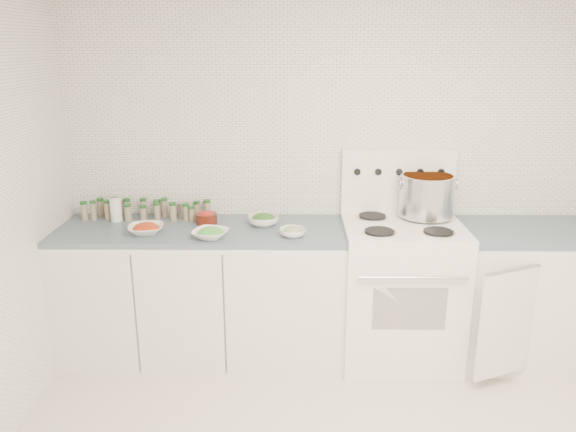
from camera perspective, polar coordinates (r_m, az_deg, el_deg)
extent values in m
cube|color=white|center=(3.84, 3.96, 5.20)|extent=(3.50, 0.02, 2.50)
cube|color=white|center=(3.83, -8.55, -7.87)|extent=(1.85, 0.62, 0.86)
cube|color=#415462|center=(3.67, -8.86, -1.48)|extent=(1.85, 0.62, 0.03)
cube|color=white|center=(3.82, 11.26, -7.62)|extent=(0.76, 0.65, 0.92)
cube|color=black|center=(3.53, 12.22, -9.18)|extent=(0.45, 0.01, 0.28)
cylinder|color=silver|center=(3.40, 12.59, -6.16)|extent=(0.65, 0.02, 0.02)
cube|color=white|center=(3.66, 11.68, -0.97)|extent=(0.76, 0.65, 0.01)
cube|color=white|center=(3.88, 11.07, 3.49)|extent=(0.76, 0.06, 0.43)
cylinder|color=silver|center=(3.47, 9.26, -1.63)|extent=(0.21, 0.21, 0.01)
cylinder|color=black|center=(3.47, 9.26, -1.53)|extent=(0.18, 0.18, 0.01)
cylinder|color=silver|center=(3.55, 15.02, -1.61)|extent=(0.21, 0.21, 0.01)
cylinder|color=black|center=(3.54, 15.03, -1.52)|extent=(0.18, 0.18, 0.01)
cylinder|color=silver|center=(3.77, 8.56, -0.07)|extent=(0.21, 0.21, 0.01)
cylinder|color=black|center=(3.77, 8.56, 0.02)|extent=(0.18, 0.18, 0.01)
cylinder|color=silver|center=(3.84, 13.89, -0.08)|extent=(0.21, 0.21, 0.01)
cylinder|color=black|center=(3.84, 13.89, 0.00)|extent=(0.18, 0.18, 0.01)
cylinder|color=black|center=(3.79, 7.05, 4.49)|extent=(0.04, 0.02, 0.04)
cylinder|color=black|center=(3.80, 9.15, 4.47)|extent=(0.04, 0.02, 0.04)
cylinder|color=black|center=(3.83, 11.23, 4.43)|extent=(0.04, 0.02, 0.04)
cylinder|color=black|center=(3.86, 13.28, 4.39)|extent=(0.04, 0.02, 0.04)
cylinder|color=black|center=(3.89, 15.30, 4.35)|extent=(0.04, 0.02, 0.04)
cube|color=white|center=(4.08, 22.75, -7.48)|extent=(0.89, 0.62, 0.86)
cube|color=#415462|center=(3.93, 23.50, -1.48)|extent=(0.89, 0.62, 0.03)
cube|color=white|center=(3.67, 21.28, -10.17)|extent=(0.37, 0.18, 0.70)
cylinder|color=silver|center=(3.80, 13.91, 2.05)|extent=(0.36, 0.36, 0.27)
cylinder|color=orange|center=(3.77, 14.04, 3.83)|extent=(0.32, 0.32, 0.03)
torus|color=silver|center=(3.75, 11.26, 3.29)|extent=(0.01, 0.09, 0.09)
torus|color=silver|center=(3.83, 16.67, 3.20)|extent=(0.01, 0.09, 0.09)
imported|color=white|center=(3.62, -14.23, -1.32)|extent=(0.25, 0.25, 0.05)
ellipsoid|color=#BC3010|center=(3.62, -14.24, -1.16)|extent=(0.16, 0.16, 0.07)
imported|color=white|center=(3.46, -7.88, -1.83)|extent=(0.26, 0.26, 0.05)
ellipsoid|color=green|center=(3.45, -7.88, -1.66)|extent=(0.15, 0.15, 0.07)
imported|color=white|center=(3.67, -2.51, -0.44)|extent=(0.23, 0.23, 0.06)
ellipsoid|color=#255317|center=(3.67, -2.52, -0.18)|extent=(0.15, 0.15, 0.07)
imported|color=white|center=(3.45, 0.49, -1.69)|extent=(0.18, 0.18, 0.05)
ellipsoid|color=#305421|center=(3.45, 0.49, -1.47)|extent=(0.12, 0.12, 0.05)
cylinder|color=#50190D|center=(3.74, -8.28, -0.25)|extent=(0.14, 0.14, 0.07)
ellipsoid|color=#AD0C1D|center=(3.73, -8.29, 0.11)|extent=(0.10, 0.10, 0.05)
cylinder|color=white|center=(3.91, -17.08, 0.57)|extent=(0.09, 0.09, 0.15)
cylinder|color=gray|center=(3.90, -10.61, 0.63)|extent=(0.10, 0.10, 0.10)
cylinder|color=gray|center=(4.06, -18.47, 0.72)|extent=(0.04, 0.04, 0.11)
cylinder|color=#164E1A|center=(4.04, -18.56, 1.59)|extent=(0.05, 0.05, 0.02)
cylinder|color=gray|center=(4.02, -17.19, 0.76)|extent=(0.04, 0.04, 0.12)
cylinder|color=#164E1A|center=(4.01, -17.27, 1.70)|extent=(0.04, 0.04, 0.02)
cylinder|color=gray|center=(4.01, -16.00, 0.73)|extent=(0.04, 0.04, 0.11)
cylinder|color=#164E1A|center=(3.99, -16.07, 1.59)|extent=(0.04, 0.04, 0.02)
cylinder|color=gray|center=(3.98, -14.44, 0.74)|extent=(0.04, 0.04, 0.11)
cylinder|color=#164E1A|center=(3.96, -14.51, 1.62)|extent=(0.04, 0.04, 0.02)
cylinder|color=gray|center=(3.96, -13.11, 0.66)|extent=(0.05, 0.05, 0.10)
cylinder|color=#164E1A|center=(3.94, -13.16, 1.47)|extent=(0.05, 0.05, 0.02)
cylinder|color=gray|center=(3.93, -12.41, 0.73)|extent=(0.04, 0.04, 0.12)
cylinder|color=#164E1A|center=(3.91, -12.48, 1.67)|extent=(0.04, 0.04, 0.02)
cylinder|color=gray|center=(3.90, -9.23, 0.61)|extent=(0.04, 0.04, 0.09)
cylinder|color=#164E1A|center=(3.89, -9.26, 1.37)|extent=(0.04, 0.04, 0.02)
cylinder|color=gray|center=(3.88, -8.20, 0.65)|extent=(0.04, 0.04, 0.10)
cylinder|color=#164E1A|center=(3.86, -8.24, 1.51)|extent=(0.05, 0.05, 0.02)
cylinder|color=gray|center=(3.98, -19.16, 0.41)|extent=(0.04, 0.04, 0.12)
cylinder|color=#164E1A|center=(3.97, -19.25, 1.34)|extent=(0.04, 0.04, 0.02)
cylinder|color=gray|center=(3.96, -17.87, 0.45)|extent=(0.04, 0.04, 0.12)
cylinder|color=#164E1A|center=(3.95, -17.96, 1.40)|extent=(0.04, 0.04, 0.02)
cylinder|color=gray|center=(3.90, -15.95, 0.23)|extent=(0.05, 0.05, 0.10)
cylinder|color=#164E1A|center=(3.89, -16.02, 1.06)|extent=(0.05, 0.05, 0.02)
cylinder|color=gray|center=(3.88, -14.49, 0.17)|extent=(0.04, 0.04, 0.09)
cylinder|color=#164E1A|center=(3.87, -14.55, 0.93)|extent=(0.04, 0.04, 0.02)
cylinder|color=gray|center=(3.85, -13.17, 0.29)|extent=(0.04, 0.04, 0.11)
cylinder|color=#164E1A|center=(3.83, -13.23, 1.21)|extent=(0.04, 0.04, 0.02)
cylinder|color=gray|center=(3.84, -11.60, 0.31)|extent=(0.05, 0.05, 0.11)
cylinder|color=#164E1A|center=(3.82, -11.66, 1.20)|extent=(0.05, 0.05, 0.02)
cylinder|color=gray|center=(3.83, -10.30, 0.30)|extent=(0.04, 0.04, 0.10)
cylinder|color=#164E1A|center=(3.81, -10.34, 1.13)|extent=(0.04, 0.04, 0.02)
cylinder|color=gray|center=(3.80, -9.73, 0.11)|extent=(0.04, 0.04, 0.09)
cylinder|color=#164E1A|center=(3.79, -9.77, 0.86)|extent=(0.04, 0.04, 0.02)
cylinder|color=gray|center=(4.00, -19.98, 0.37)|extent=(0.04, 0.04, 0.11)
cylinder|color=#164E1A|center=(3.99, -20.08, 1.27)|extent=(0.04, 0.04, 0.02)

